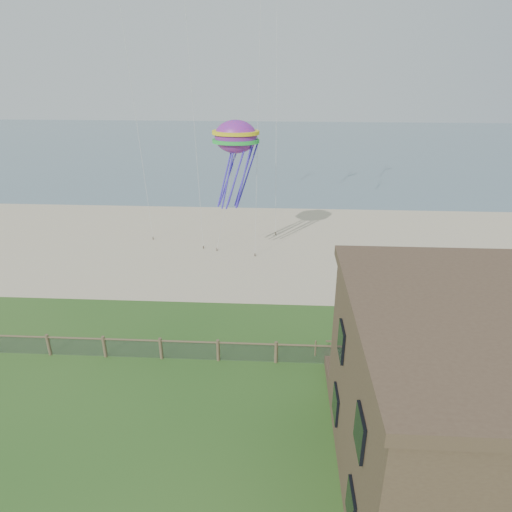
# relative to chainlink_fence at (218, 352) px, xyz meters

# --- Properties ---
(ground) EXTENTS (160.00, 160.00, 0.00)m
(ground) POSITION_rel_chainlink_fence_xyz_m (0.00, -6.00, -0.55)
(ground) COLOR #27521C
(ground) RESTS_ON ground
(sand_beach) EXTENTS (72.00, 20.00, 0.02)m
(sand_beach) POSITION_rel_chainlink_fence_xyz_m (0.00, 16.00, -0.55)
(sand_beach) COLOR #C8B290
(sand_beach) RESTS_ON ground
(ocean) EXTENTS (160.00, 68.00, 0.02)m
(ocean) POSITION_rel_chainlink_fence_xyz_m (0.00, 60.00, -0.55)
(ocean) COLOR slate
(ocean) RESTS_ON ground
(chainlink_fence) EXTENTS (36.20, 0.20, 1.25)m
(chainlink_fence) POSITION_rel_chainlink_fence_xyz_m (0.00, 0.00, 0.00)
(chainlink_fence) COLOR #4D3B2B
(chainlink_fence) RESTS_ON ground
(motel_deck) EXTENTS (15.00, 2.00, 0.50)m
(motel_deck) POSITION_rel_chainlink_fence_xyz_m (13.00, -1.00, -0.30)
(motel_deck) COLOR brown
(motel_deck) RESTS_ON ground
(picnic_table) EXTENTS (2.45, 2.19, 0.85)m
(picnic_table) POSITION_rel_chainlink_fence_xyz_m (7.84, -1.99, -0.12)
(picnic_table) COLOR brown
(picnic_table) RESTS_ON ground
(octopus_kite) EXTENTS (3.21, 2.29, 6.56)m
(octopus_kite) POSITION_rel_chainlink_fence_xyz_m (-0.02, 11.48, 7.39)
(octopus_kite) COLOR #EE254E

